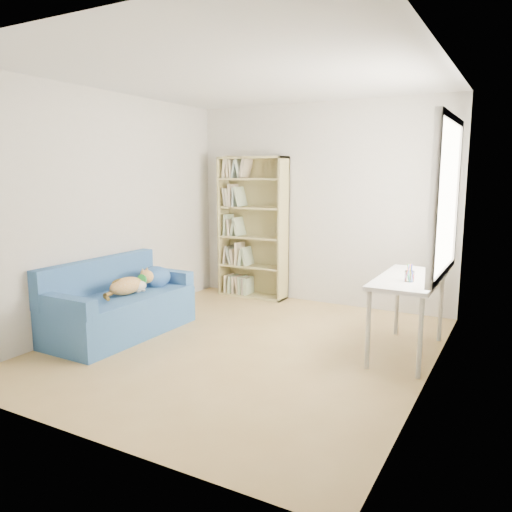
{
  "coord_description": "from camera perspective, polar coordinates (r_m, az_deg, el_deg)",
  "views": [
    {
      "loc": [
        2.39,
        -4.11,
        1.72
      ],
      "look_at": [
        -0.09,
        0.41,
        0.85
      ],
      "focal_mm": 35.0,
      "sensor_mm": 36.0,
      "label": 1
    }
  ],
  "objects": [
    {
      "name": "ground",
      "position": [
        5.06,
        -1.41,
        -10.31
      ],
      "size": [
        4.0,
        4.0,
        0.0
      ],
      "primitive_type": "plane",
      "color": "tan",
      "rests_on": "ground"
    },
    {
      "name": "room_shell",
      "position": [
        4.74,
        -0.23,
        8.54
      ],
      "size": [
        3.54,
        4.04,
        2.62
      ],
      "color": "silver",
      "rests_on": "ground"
    },
    {
      "name": "sofa",
      "position": [
        5.57,
        -15.26,
        -5.45
      ],
      "size": [
        0.8,
        1.62,
        0.8
      ],
      "rotation": [
        0.0,
        0.0,
        -0.02
      ],
      "color": "navy",
      "rests_on": "ground"
    },
    {
      "name": "bookshelf",
      "position": [
        6.85,
        -0.36,
        2.59
      ],
      "size": [
        0.96,
        0.3,
        1.92
      ],
      "color": "tan",
      "rests_on": "ground"
    },
    {
      "name": "desk",
      "position": [
        4.9,
        17.08,
        -3.19
      ],
      "size": [
        0.54,
        1.18,
        0.75
      ],
      "color": "white",
      "rests_on": "ground"
    },
    {
      "name": "pen_cup",
      "position": [
        4.68,
        17.13,
        -2.08
      ],
      "size": [
        0.09,
        0.09,
        0.16
      ],
      "color": "white",
      "rests_on": "desk"
    }
  ]
}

